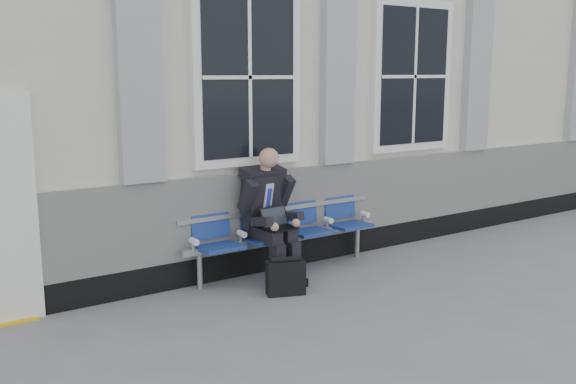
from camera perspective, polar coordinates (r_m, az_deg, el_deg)
ground at (r=7.80m, az=16.11°, el=-7.01°), size 70.00×70.00×0.00m
station_building at (r=10.02m, az=1.16°, el=10.12°), size 14.40×4.40×4.49m
bench at (r=7.47m, az=-0.40°, el=-2.98°), size 2.60×0.47×0.91m
businessman at (r=7.14m, az=-1.73°, el=-1.58°), size 0.63×0.84×1.49m
briefcase at (r=6.78m, az=-0.21°, el=-7.57°), size 0.44×0.30×0.41m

